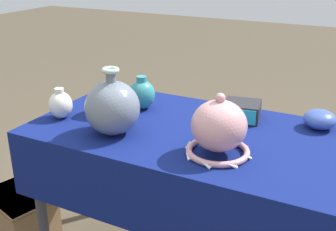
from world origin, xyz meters
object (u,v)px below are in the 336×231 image
Objects in this scene: jar_round_teal at (142,94)px; bowl_shallow_cobalt at (320,119)px; vase_tall_bulbous at (112,107)px; jar_round_ivory at (61,105)px; vase_dome_bell at (219,129)px; wooden_crate at (21,211)px; mosaic_tile_box at (242,111)px; jar_round_charcoal at (105,100)px.

jar_round_teal is 0.75m from bowl_shallow_cobalt.
jar_round_ivory is (-0.28, 0.03, -0.05)m from vase_tall_bulbous.
bowl_shallow_cobalt is at bearing 54.86° from vase_dome_bell.
wooden_crate is at bearing -165.54° from bowl_shallow_cobalt.
mosaic_tile_box is at bearing 32.21° from wooden_crate.
bowl_shallow_cobalt is (0.28, 0.39, -0.06)m from vase_dome_bell.
vase_dome_bell reaches higher than bowl_shallow_cobalt.
vase_tall_bulbous is 1.89× the size of jar_round_charcoal.
mosaic_tile_box reaches higher than wooden_crate.
bowl_shallow_cobalt is at bearing 9.93° from jar_round_teal.
vase_dome_bell is 0.48m from bowl_shallow_cobalt.
vase_tall_bulbous is at bearing -82.39° from jar_round_teal.
jar_round_teal is at bearing -179.32° from mosaic_tile_box.
jar_round_teal reaches higher than wooden_crate.
vase_dome_bell is at bearing -30.03° from jar_round_teal.
mosaic_tile_box is 1.26m from wooden_crate.
mosaic_tile_box is at bearing 26.02° from jar_round_ivory.
bowl_shallow_cobalt is at bearing 30.49° from vase_tall_bulbous.
vase_tall_bulbous is 1.11× the size of vase_dome_bell.
jar_round_teal is (-0.04, 0.28, -0.04)m from vase_tall_bulbous.
wooden_crate is (-0.65, 0.06, -0.71)m from vase_tall_bulbous.
jar_round_charcoal is 0.84m from wooden_crate.
jar_round_charcoal is 0.88m from bowl_shallow_cobalt.
jar_round_ivory is (-0.14, -0.13, -0.00)m from jar_round_charcoal.
mosaic_tile_box is at bearing 42.65° from vase_tall_bulbous.
jar_round_ivory is 0.31× the size of wooden_crate.
jar_round_charcoal is (-0.54, -0.21, 0.02)m from mosaic_tile_box.
vase_dome_bell is at bearing 13.75° from wooden_crate.
vase_dome_bell is at bearing -1.26° from jar_round_ivory.
jar_round_charcoal is at bearing -131.30° from jar_round_teal.
vase_dome_bell is (0.42, 0.02, -0.01)m from vase_tall_bulbous.
jar_round_ivory is 1.05m from bowl_shallow_cobalt.
jar_round_charcoal is at bearing 132.83° from vase_tall_bulbous.
jar_round_charcoal reaches higher than mosaic_tile_box.
jar_round_charcoal is 1.08× the size of bowl_shallow_cobalt.
jar_round_charcoal reaches higher than wooden_crate.
jar_round_ivory is at bearing -137.50° from jar_round_charcoal.
jar_round_teal is at bearing 48.70° from jar_round_charcoal.
mosaic_tile_box is 0.58m from jar_round_charcoal.
mosaic_tile_box is 1.21× the size of jar_round_charcoal.
mosaic_tile_box is 0.44m from jar_round_teal.
wooden_crate is at bearing -160.36° from jar_round_teal.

